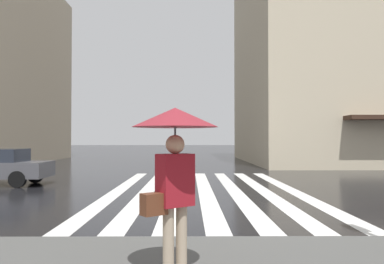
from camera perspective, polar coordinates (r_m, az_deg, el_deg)
ground_plane at (r=9.74m, az=7.89°, el=-11.61°), size 220.00×220.00×0.00m
zebra_crossing at (r=13.60m, az=1.95°, el=-8.59°), size 13.00×6.50×0.01m
pedestrian_with_floral_umbrella at (r=4.44m, az=-2.62°, el=-1.58°), size 1.00×1.00×2.00m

